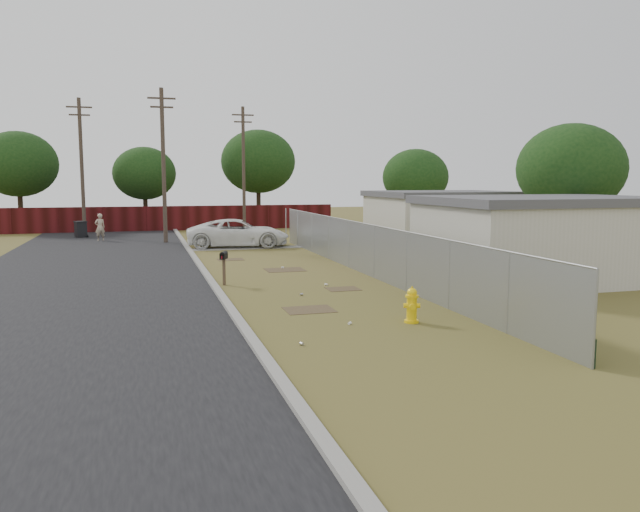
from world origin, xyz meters
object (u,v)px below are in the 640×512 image
object	(u,v)px
pedestrian	(100,227)
trash_bin	(81,229)
mailbox	(224,258)
pickup_truck	(238,233)
fire_hydrant	(412,306)

from	to	relation	value
pedestrian	trash_bin	bearing A→B (deg)	-83.43
mailbox	trash_bin	size ratio (longest dim) A/B	1.13
mailbox	trash_bin	bearing A→B (deg)	107.36
pickup_truck	trash_bin	xyz separation A→B (m)	(-8.93, 8.49, -0.23)
mailbox	pickup_truck	size ratio (longest dim) A/B	0.22
fire_hydrant	pedestrian	distance (m)	27.03
fire_hydrant	pedestrian	world-z (taller)	pedestrian
mailbox	pickup_truck	bearing A→B (deg)	79.15
fire_hydrant	trash_bin	size ratio (longest dim) A/B	0.90
fire_hydrant	pedestrian	bearing A→B (deg)	109.81
pedestrian	trash_bin	world-z (taller)	pedestrian
pickup_truck	mailbox	bearing A→B (deg)	177.18
mailbox	fire_hydrant	bearing A→B (deg)	-61.25
trash_bin	mailbox	bearing A→B (deg)	-72.64
fire_hydrant	trash_bin	xyz separation A→B (m)	(-10.51, 28.16, 0.10)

